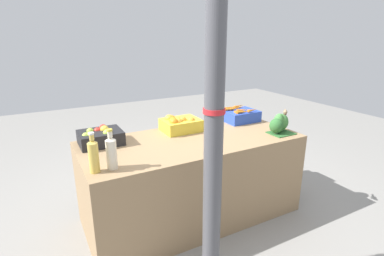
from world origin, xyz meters
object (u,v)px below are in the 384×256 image
(juice_bottle_golden, at_px, (94,155))
(sparrow_bird, at_px, (285,112))
(orange_crate, at_px, (180,124))
(broccoli_pile, at_px, (279,124))
(support_pole, at_px, (214,129))
(apple_crate, at_px, (100,137))
(juice_bottle_cloudy, at_px, (111,152))
(carrot_crate, at_px, (240,115))

(juice_bottle_golden, xyz_separation_m, sparrow_bird, (1.68, -0.02, 0.09))
(orange_crate, xyz_separation_m, broccoli_pile, (0.78, -0.48, 0.02))
(orange_crate, height_order, broccoli_pile, broccoli_pile)
(support_pole, distance_m, sparrow_bird, 1.18)
(support_pole, distance_m, apple_crate, 1.15)
(apple_crate, bearing_deg, orange_crate, -0.34)
(juice_bottle_cloudy, bearing_deg, juice_bottle_golden, 180.00)
(support_pole, bearing_deg, broccoli_pile, 26.64)
(apple_crate, height_order, orange_crate, orange_crate)
(broccoli_pile, height_order, juice_bottle_cloudy, juice_bottle_cloudy)
(orange_crate, distance_m, juice_bottle_cloudy, 0.93)
(orange_crate, bearing_deg, juice_bottle_golden, -149.72)
(juice_bottle_golden, distance_m, sparrow_bird, 1.68)
(orange_crate, bearing_deg, carrot_crate, 0.21)
(support_pole, distance_m, juice_bottle_cloudy, 0.74)
(orange_crate, xyz_separation_m, sparrow_bird, (0.80, -0.54, 0.14))
(juice_bottle_golden, height_order, sparrow_bird, juice_bottle_golden)
(sparrow_bird, bearing_deg, broccoli_pile, -124.34)
(apple_crate, distance_m, juice_bottle_golden, 0.55)
(juice_bottle_golden, bearing_deg, juice_bottle_cloudy, 0.00)
(sparrow_bird, bearing_deg, juice_bottle_cloudy, -47.04)
(broccoli_pile, xyz_separation_m, juice_bottle_golden, (-1.67, -0.03, 0.03))
(juice_bottle_golden, distance_m, juice_bottle_cloudy, 0.12)
(carrot_crate, bearing_deg, orange_crate, -179.79)
(juice_bottle_cloudy, xyz_separation_m, sparrow_bird, (1.56, -0.02, 0.09))
(support_pole, bearing_deg, carrot_crate, 45.95)
(broccoli_pile, relative_size, sparrow_bird, 2.17)
(support_pole, xyz_separation_m, apple_crate, (-0.46, 1.02, -0.29))
(support_pole, bearing_deg, juice_bottle_golden, 140.63)
(juice_bottle_cloudy, height_order, sparrow_bird, juice_bottle_cloudy)
(support_pole, bearing_deg, juice_bottle_cloudy, 134.54)
(juice_bottle_cloudy, relative_size, sparrow_bird, 2.66)
(juice_bottle_golden, bearing_deg, support_pole, -39.37)
(carrot_crate, distance_m, sparrow_bird, 0.56)
(support_pole, relative_size, carrot_crate, 6.43)
(orange_crate, bearing_deg, support_pole, -105.24)
(carrot_crate, bearing_deg, support_pole, -134.05)
(apple_crate, distance_m, juice_bottle_cloudy, 0.53)
(orange_crate, distance_m, juice_bottle_golden, 1.03)
(apple_crate, xyz_separation_m, sparrow_bird, (1.53, -0.54, 0.14))
(orange_crate, height_order, carrot_crate, orange_crate)
(support_pole, bearing_deg, sparrow_bird, 24.18)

